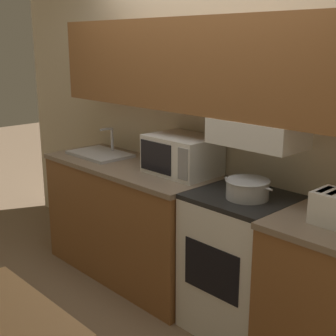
{
  "coord_description": "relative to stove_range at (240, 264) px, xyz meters",
  "views": [
    {
      "loc": [
        2.13,
        -2.54,
        1.87
      ],
      "look_at": [
        0.05,
        -0.55,
        1.09
      ],
      "focal_mm": 50.0,
      "sensor_mm": 36.0,
      "label": 1
    }
  ],
  "objects": [
    {
      "name": "stove_range",
      "position": [
        0.0,
        0.0,
        0.0
      ],
      "size": [
        0.61,
        0.58,
        0.94
      ],
      "color": "white",
      "rests_on": "ground_plane"
    },
    {
      "name": "cooking_pot",
      "position": [
        0.05,
        -0.03,
        0.53
      ],
      "size": [
        0.35,
        0.27,
        0.12
      ],
      "color": "#B7BABF",
      "rests_on": "stove_range"
    },
    {
      "name": "microwave",
      "position": [
        -0.62,
        0.08,
        0.61
      ],
      "size": [
        0.5,
        0.38,
        0.28
      ],
      "color": "white",
      "rests_on": "lower_counter_main"
    },
    {
      "name": "ground_plane",
      "position": [
        -0.45,
        0.29,
        -0.47
      ],
      "size": [
        16.0,
        16.0,
        0.0
      ],
      "primitive_type": "plane",
      "color": "#7F664C"
    },
    {
      "name": "wall_back",
      "position": [
        -0.43,
        0.22,
        1.0
      ],
      "size": [
        5.23,
        0.38,
        2.55
      ],
      "color": "beige",
      "rests_on": "ground_plane"
    },
    {
      "name": "sink_basin",
      "position": [
        -1.49,
        -0.02,
        0.49
      ],
      "size": [
        0.52,
        0.35,
        0.23
      ],
      "color": "#B7BABF",
      "rests_on": "lower_counter_main"
    },
    {
      "name": "lower_counter_right_stub",
      "position": [
        0.65,
        -0.02,
        0.0
      ],
      "size": [
        0.67,
        0.63,
        0.94
      ],
      "color": "brown",
      "rests_on": "ground_plane"
    },
    {
      "name": "lower_counter_main",
      "position": [
        -1.09,
        -0.02,
        0.0
      ],
      "size": [
        1.56,
        0.63,
        0.94
      ],
      "color": "brown",
      "rests_on": "ground_plane"
    }
  ]
}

